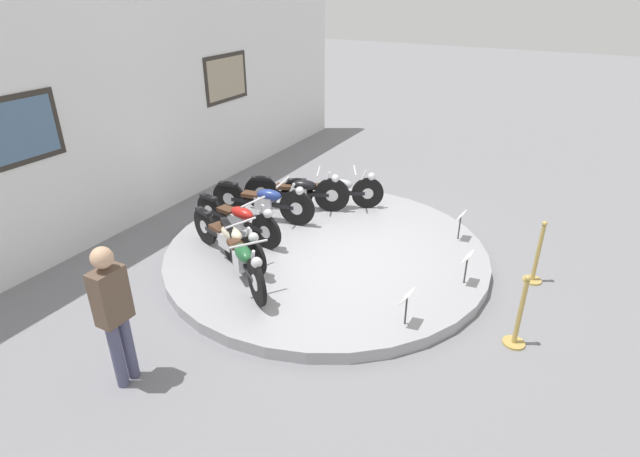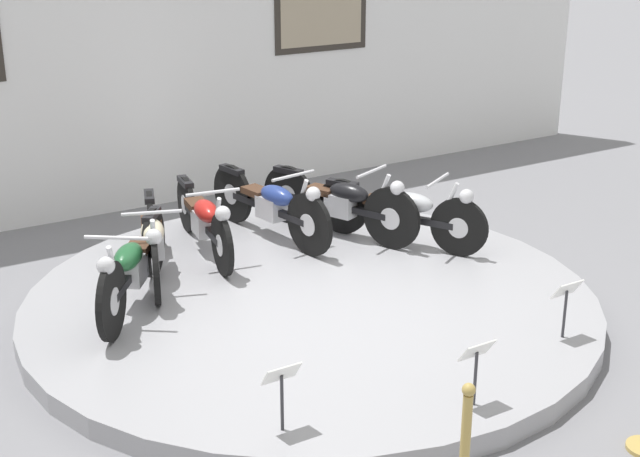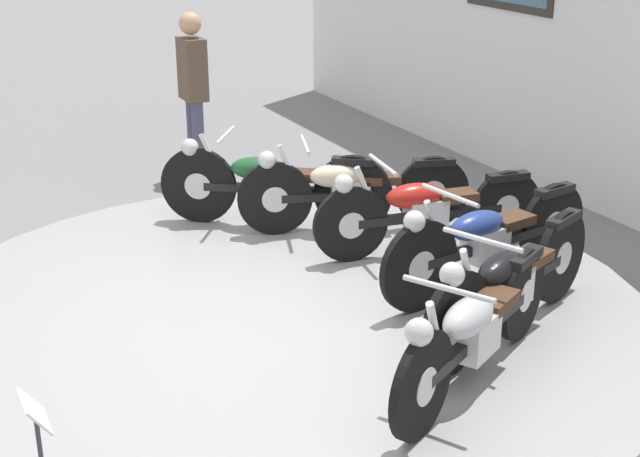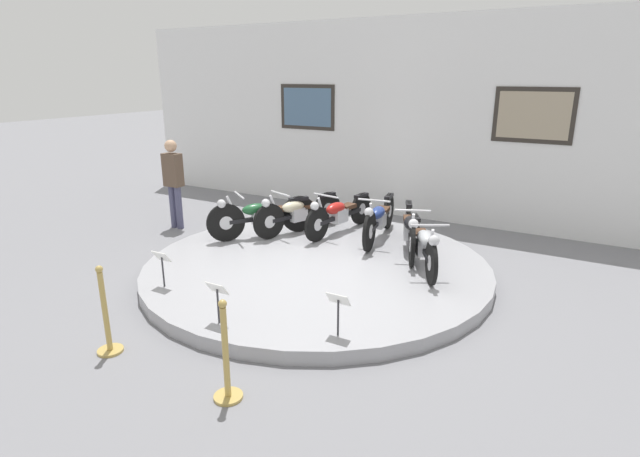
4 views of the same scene
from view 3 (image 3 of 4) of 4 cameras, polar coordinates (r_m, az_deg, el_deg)
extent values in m
plane|color=slate|center=(6.37, -2.69, -6.44)|extent=(60.00, 60.00, 0.00)
cylinder|color=#99999E|center=(6.33, -2.71, -5.71)|extent=(5.26, 5.26, 0.18)
cylinder|color=black|center=(7.80, -7.78, 2.76)|extent=(0.44, 0.57, 0.67)
cylinder|color=silver|center=(7.80, -7.78, 2.76)|extent=(0.19, 0.23, 0.23)
cylinder|color=black|center=(7.52, 2.12, 2.25)|extent=(0.44, 0.57, 0.67)
cylinder|color=silver|center=(7.52, 2.12, 2.25)|extent=(0.19, 0.23, 0.23)
cube|color=black|center=(7.63, -2.92, 2.52)|extent=(0.79, 1.05, 0.07)
cube|color=silver|center=(7.64, -3.21, 2.68)|extent=(0.35, 0.38, 0.24)
ellipsoid|color=#1E562D|center=(7.61, -3.97, 3.86)|extent=(0.46, 0.52, 0.20)
cube|color=#472D1E|center=(7.55, -1.30, 3.44)|extent=(0.35, 0.38, 0.07)
cube|color=black|center=(7.44, 2.15, 4.32)|extent=(0.29, 0.35, 0.06)
cylinder|color=silver|center=(7.70, -6.79, 4.12)|extent=(0.18, 0.23, 0.54)
cylinder|color=silver|center=(7.60, -6.08, 5.96)|extent=(0.46, 0.34, 0.03)
sphere|color=silver|center=(7.72, -8.33, 5.17)|extent=(0.15, 0.15, 0.15)
cylinder|color=black|center=(7.46, -2.90, 1.92)|extent=(0.26, 0.61, 0.63)
cylinder|color=silver|center=(7.46, -2.90, 1.92)|extent=(0.14, 0.23, 0.22)
cylinder|color=black|center=(7.67, 7.21, 2.32)|extent=(0.26, 0.61, 0.63)
cylinder|color=silver|center=(7.67, 7.21, 2.32)|extent=(0.14, 0.23, 0.22)
cube|color=black|center=(7.54, 2.22, 2.13)|extent=(0.48, 1.19, 0.07)
cube|color=silver|center=(7.52, 1.92, 2.27)|extent=(0.30, 0.37, 0.24)
ellipsoid|color=beige|center=(7.46, 1.18, 3.40)|extent=(0.37, 0.53, 0.20)
cube|color=#472D1E|center=(7.53, 3.89, 3.21)|extent=(0.30, 0.37, 0.07)
cube|color=black|center=(7.59, 7.30, 4.24)|extent=(0.21, 0.37, 0.06)
cylinder|color=silver|center=(7.41, -1.78, 3.43)|extent=(0.13, 0.25, 0.54)
cylinder|color=silver|center=(7.34, -0.97, 5.40)|extent=(0.52, 0.21, 0.03)
sphere|color=silver|center=(7.35, -3.42, 4.41)|extent=(0.15, 0.15, 0.15)
cylinder|color=black|center=(6.91, 1.98, 0.26)|extent=(0.15, 0.61, 0.61)
cylinder|color=silver|center=(6.91, 1.98, 0.26)|extent=(0.10, 0.22, 0.21)
cylinder|color=black|center=(7.46, 11.79, 1.38)|extent=(0.15, 0.61, 0.61)
cylinder|color=silver|center=(7.46, 11.79, 1.38)|extent=(0.10, 0.22, 0.21)
cube|color=black|center=(7.16, 7.07, 0.85)|extent=(0.26, 1.24, 0.07)
cube|color=silver|center=(7.14, 6.78, 0.96)|extent=(0.25, 0.35, 0.24)
ellipsoid|color=red|center=(7.04, 6.10, 2.10)|extent=(0.29, 0.51, 0.20)
cube|color=#472D1E|center=(7.20, 8.71, 2.07)|extent=(0.25, 0.35, 0.07)
cube|color=black|center=(7.38, 11.94, 3.27)|extent=(0.15, 0.37, 0.06)
cylinder|color=silver|center=(6.90, 3.16, 1.95)|extent=(0.08, 0.25, 0.54)
cylinder|color=silver|center=(6.85, 4.05, 4.09)|extent=(0.54, 0.11, 0.03)
sphere|color=silver|center=(6.78, 1.53, 2.89)|extent=(0.15, 0.15, 0.15)
cylinder|color=black|center=(6.13, 6.36, -2.41)|extent=(0.16, 0.66, 0.66)
cylinder|color=silver|center=(6.13, 6.36, -2.41)|extent=(0.10, 0.24, 0.23)
cylinder|color=black|center=(7.05, 14.59, 0.21)|extent=(0.16, 0.66, 0.66)
cylinder|color=silver|center=(7.05, 14.59, 0.21)|extent=(0.10, 0.24, 0.23)
cube|color=black|center=(6.57, 10.77, -1.01)|extent=(0.26, 1.24, 0.07)
cube|color=silver|center=(6.53, 10.53, -0.93)|extent=(0.25, 0.35, 0.24)
ellipsoid|color=navy|center=(6.41, 10.00, 0.20)|extent=(0.29, 0.51, 0.20)
cube|color=#472D1E|center=(6.67, 12.16, 0.52)|extent=(0.25, 0.35, 0.07)
cube|color=black|center=(6.95, 14.80, 2.38)|extent=(0.16, 0.37, 0.06)
cylinder|color=silver|center=(6.14, 7.47, -0.37)|extent=(0.08, 0.25, 0.54)
cylinder|color=silver|center=(6.13, 8.33, 2.11)|extent=(0.54, 0.12, 0.03)
sphere|color=silver|center=(5.96, 6.06, 0.45)|extent=(0.15, 0.15, 0.15)
cylinder|color=black|center=(5.37, 8.61, -6.06)|extent=(0.31, 0.63, 0.66)
cylinder|color=silver|center=(5.37, 8.61, -6.06)|extent=(0.15, 0.24, 0.23)
cylinder|color=black|center=(6.46, 15.10, -1.77)|extent=(0.31, 0.63, 0.66)
cylinder|color=silver|center=(6.46, 15.10, -1.77)|extent=(0.15, 0.24, 0.23)
cube|color=black|center=(5.90, 12.16, -3.72)|extent=(0.54, 1.17, 0.07)
cube|color=silver|center=(5.86, 11.98, -3.67)|extent=(0.31, 0.37, 0.24)
ellipsoid|color=black|center=(5.71, 11.61, -2.54)|extent=(0.39, 0.53, 0.20)
cube|color=#472D1E|center=(6.02, 13.29, -1.83)|extent=(0.31, 0.37, 0.07)
cube|color=black|center=(6.36, 15.34, 0.58)|extent=(0.23, 0.37, 0.06)
cylinder|color=silver|center=(5.40, 9.58, -3.61)|extent=(0.14, 0.25, 0.54)
cylinder|color=silver|center=(5.38, 10.35, -0.72)|extent=(0.51, 0.24, 0.03)
sphere|color=silver|center=(5.18, 8.45, -2.94)|extent=(0.15, 0.15, 0.15)
cylinder|color=black|center=(4.78, 6.54, -9.94)|extent=(0.34, 0.56, 0.61)
cylinder|color=silver|center=(4.78, 6.54, -9.94)|extent=(0.16, 0.22, 0.21)
cylinder|color=black|center=(5.88, 12.81, -4.15)|extent=(0.34, 0.56, 0.61)
cylinder|color=silver|center=(5.88, 12.81, -4.15)|extent=(0.16, 0.22, 0.21)
cube|color=black|center=(5.31, 10.02, -6.76)|extent=(0.66, 1.12, 0.07)
cube|color=silver|center=(5.27, 9.85, -6.74)|extent=(0.33, 0.38, 0.24)
ellipsoid|color=#B2B5BA|center=(5.12, 9.48, -5.59)|extent=(0.42, 0.53, 0.20)
cube|color=#472D1E|center=(5.43, 11.10, -4.54)|extent=(0.33, 0.38, 0.07)
cube|color=black|center=(5.77, 13.02, -1.81)|extent=(0.26, 0.36, 0.06)
cylinder|color=silver|center=(4.80, 7.49, -7.12)|extent=(0.16, 0.24, 0.54)
cylinder|color=silver|center=(4.77, 8.23, -3.85)|extent=(0.49, 0.29, 0.03)
sphere|color=silver|center=(4.57, 6.35, -6.61)|extent=(0.15, 0.15, 0.15)
cylinder|color=#333338|center=(4.63, -17.47, -13.44)|extent=(0.02, 0.02, 0.42)
cube|color=white|center=(4.51, -17.78, -11.07)|extent=(0.26, 0.11, 0.15)
cylinder|color=#4C4C6B|center=(9.69, -8.10, 5.81)|extent=(0.13, 0.13, 0.85)
cylinder|color=#4C4C6B|center=(9.54, -7.78, 5.59)|extent=(0.13, 0.13, 0.85)
cube|color=brown|center=(9.45, -8.17, 10.07)|extent=(0.36, 0.22, 0.64)
sphere|color=tan|center=(9.37, -8.32, 12.86)|extent=(0.23, 0.23, 0.23)
camera|label=1|loc=(11.72, -35.11, 23.63)|focal=28.00mm
camera|label=2|loc=(10.00, -54.58, 16.32)|focal=50.00mm
camera|label=4|loc=(4.27, -94.76, -1.68)|focal=28.00mm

